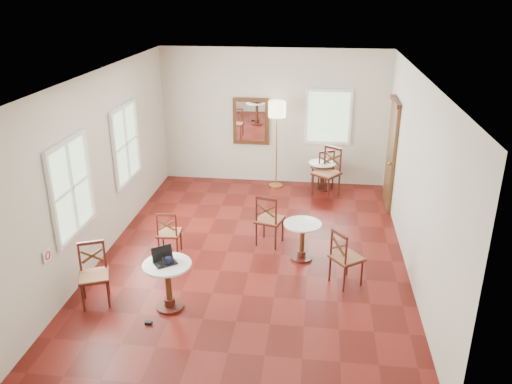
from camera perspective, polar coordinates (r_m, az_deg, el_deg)
ground at (r=8.84m, az=-0.24°, el=-6.75°), size 7.00×7.00×0.00m
room_shell at (r=8.37m, az=-0.43°, el=5.60°), size 5.02×7.02×3.01m
cafe_table_near at (r=7.35m, az=-9.65°, el=-9.62°), size 0.67×0.67×0.71m
cafe_table_mid at (r=8.51m, az=5.11°, el=-4.96°), size 0.62×0.62×0.65m
cafe_table_back at (r=11.45m, az=7.30°, el=2.12°), size 0.60×0.60×0.63m
chair_near_a at (r=8.73m, az=-9.56°, el=-4.47°), size 0.40×0.40×0.81m
chair_near_b at (r=7.72m, az=-17.44°, el=-8.67°), size 0.54×0.54×0.90m
chair_mid_a at (r=8.93m, az=1.46°, el=-3.07°), size 0.54×0.54×0.94m
chair_mid_b at (r=7.91m, az=9.83°, el=-7.13°), size 0.58×0.58×0.90m
chair_back_a at (r=11.53m, az=7.43°, el=2.57°), size 0.55×0.55×0.90m
chair_back_b at (r=11.07m, az=7.86°, el=2.14°), size 0.68×0.68×1.06m
floor_lamp at (r=11.18m, az=2.33°, el=8.47°), size 0.38×0.38×1.93m
laptop at (r=7.23m, az=-10.11°, el=-7.26°), size 0.38×0.37×0.21m
mouse at (r=7.13m, az=-10.37°, el=-8.05°), size 0.09×0.06×0.03m
navy_mug at (r=7.18m, az=-9.60°, el=-7.47°), size 0.13×0.08×0.10m
water_glass at (r=7.19m, az=-10.13°, el=-7.45°), size 0.06×0.06×0.10m
power_adapter at (r=7.31m, az=-11.76°, el=-13.93°), size 0.09×0.06×0.04m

